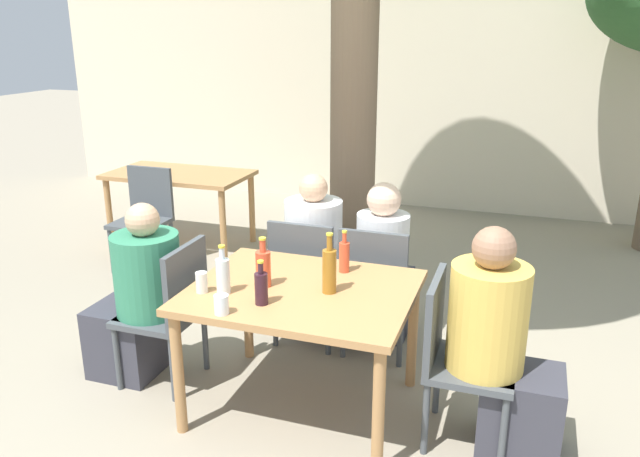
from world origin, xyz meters
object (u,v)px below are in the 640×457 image
object	(u,v)px
wine_bottle_3	(261,287)
drinking_glass_1	(221,304)
dining_table_back	(180,182)
person_seated_2	(318,260)
patio_chair_0	(171,306)
person_seated_0	(138,300)
amber_bottle_4	(329,270)
dining_table_front	(302,303)
patio_chair_1	(455,351)
patio_chair_3	(376,284)
drinking_glass_0	(202,282)
person_seated_3	(385,270)
water_bottle_0	(223,275)
person_seated_1	(501,352)
patio_chair_4	(145,212)
soda_bottle_2	(344,256)
soda_bottle_1	(263,267)
patio_chair_2	(306,275)

from	to	relation	value
wine_bottle_3	drinking_glass_1	bearing A→B (deg)	-129.72
dining_table_back	wine_bottle_3	xyz separation A→B (m)	(1.99, -2.50, 0.19)
dining_table_back	person_seated_2	bearing A→B (deg)	-34.70
patio_chair_0	person_seated_0	world-z (taller)	person_seated_0
amber_bottle_4	drinking_glass_1	size ratio (longest dim) A/B	3.38
dining_table_front	patio_chair_1	world-z (taller)	patio_chair_1
patio_chair_1	patio_chair_3	distance (m)	0.93
drinking_glass_0	patio_chair_1	bearing A→B (deg)	9.37
person_seated_3	water_bottle_0	size ratio (longest dim) A/B	4.26
person_seated_1	amber_bottle_4	size ratio (longest dim) A/B	3.58
dining_table_front	amber_bottle_4	xyz separation A→B (m)	(0.15, 0.00, 0.21)
patio_chair_0	drinking_glass_1	size ratio (longest dim) A/B	9.10
patio_chair_4	dining_table_back	bearing A→B (deg)	90.00
dining_table_front	soda_bottle_2	size ratio (longest dim) A/B	4.81
person_seated_0	wine_bottle_3	size ratio (longest dim) A/B	4.77
person_seated_2	drinking_glass_1	xyz separation A→B (m)	(-0.03, -1.37, 0.26)
soda_bottle_1	drinking_glass_0	distance (m)	0.34
wine_bottle_3	amber_bottle_4	distance (m)	0.38
patio_chair_4	amber_bottle_4	xyz separation A→B (m)	(2.28, -1.65, 0.36)
patio_chair_0	soda_bottle_1	distance (m)	0.71
water_bottle_0	drinking_glass_1	size ratio (longest dim) A/B	2.73
patio_chair_1	soda_bottle_2	distance (m)	0.82
person_seated_0	patio_chair_1	bearing A→B (deg)	90.00
person_seated_1	drinking_glass_1	distance (m)	1.42
amber_bottle_4	drinking_glass_1	distance (m)	0.60
patio_chair_4	patio_chair_0	bearing A→B (deg)	-51.98
dining_table_front	person_seated_3	size ratio (longest dim) A/B	1.05
patio_chair_1	water_bottle_0	world-z (taller)	water_bottle_0
patio_chair_2	soda_bottle_2	bearing A→B (deg)	133.14
person_seated_1	amber_bottle_4	bearing A→B (deg)	89.97
dining_table_front	person_seated_3	bearing A→B (deg)	75.88
dining_table_back	patio_chair_3	size ratio (longest dim) A/B	1.51
dining_table_front	person_seated_0	bearing A→B (deg)	-180.00
patio_chair_4	drinking_glass_0	world-z (taller)	patio_chair_4
amber_bottle_4	drinking_glass_0	distance (m)	0.68
soda_bottle_2	amber_bottle_4	bearing A→B (deg)	-88.12
person_seated_1	person_seated_2	bearing A→B (deg)	53.91
person_seated_2	drinking_glass_0	size ratio (longest dim) A/B	10.42
wine_bottle_3	dining_table_back	bearing A→B (deg)	128.54
dining_table_front	patio_chair_3	bearing A→B (deg)	71.51
person_seated_0	soda_bottle_1	size ratio (longest dim) A/B	4.04
water_bottle_0	patio_chair_4	bearing A→B (deg)	133.54
dining_table_front	person_seated_3	distance (m)	1.00
dining_table_back	patio_chair_1	xyz separation A→B (m)	(2.95, -2.25, -0.14)
person_seated_0	soda_bottle_2	xyz separation A→B (m)	(1.21, 0.31, 0.33)
person_seated_0	soda_bottle_1	world-z (taller)	person_seated_0
drinking_glass_1	person_seated_1	bearing A→B (deg)	17.54
patio_chair_0	person_seated_0	distance (m)	0.23
amber_bottle_4	dining_table_front	bearing A→B (deg)	-179.81
person_seated_1	amber_bottle_4	world-z (taller)	person_seated_1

